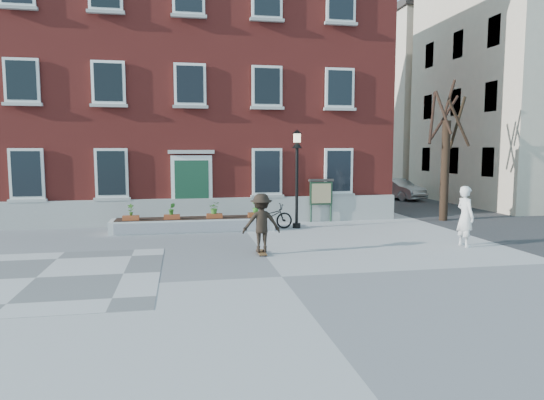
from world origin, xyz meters
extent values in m
plane|color=#999A9C|center=(0.00, 0.00, 0.00)|extent=(100.00, 100.00, 0.00)
cube|color=#5C5D5F|center=(-6.00, 1.00, 0.01)|extent=(6.00, 6.00, 0.01)
imported|color=black|center=(0.96, 7.16, 0.50)|extent=(1.94, 0.76, 1.00)
imported|color=#A7AAAC|center=(10.95, 16.92, 0.65)|extent=(2.57, 4.16, 1.29)
imported|color=silver|center=(6.64, 2.61, 0.99)|extent=(0.52, 0.75, 1.98)
cube|color=maroon|center=(-2.00, 14.00, 6.00)|extent=(18.00, 10.00, 12.00)
cube|color=#A3A39E|center=(-2.00, 8.88, 0.55)|extent=(18.00, 0.24, 1.10)
cube|color=#A4A49E|center=(-2.00, 8.75, 0.10)|extent=(2.60, 0.80, 0.20)
cube|color=#989893|center=(-2.00, 8.90, 0.30)|extent=(2.20, 0.50, 0.20)
cube|color=white|center=(-2.00, 8.92, 1.65)|extent=(1.70, 0.12, 2.50)
cube|color=#163C27|center=(-2.00, 8.87, 1.55)|extent=(1.40, 0.06, 2.30)
cube|color=#ABABA5|center=(-2.00, 8.88, 3.05)|extent=(1.90, 0.25, 0.15)
cube|color=silver|center=(-8.40, 8.90, 2.20)|extent=(1.30, 0.10, 2.00)
cube|color=black|center=(-8.40, 8.85, 2.20)|extent=(1.08, 0.04, 1.78)
cube|color=#ACADA7|center=(-8.40, 8.84, 1.14)|extent=(1.44, 0.20, 0.12)
cube|color=silver|center=(-8.40, 8.90, 5.80)|extent=(1.30, 0.10, 1.70)
cube|color=black|center=(-8.40, 8.85, 5.80)|extent=(1.08, 0.04, 1.48)
cube|color=#ADACA7|center=(-8.40, 8.84, 4.89)|extent=(1.44, 0.20, 0.12)
cube|color=#999994|center=(-8.40, 8.84, 8.49)|extent=(1.44, 0.20, 0.12)
cube|color=silver|center=(-5.20, 8.90, 2.20)|extent=(1.30, 0.10, 2.00)
cube|color=black|center=(-5.20, 8.85, 2.20)|extent=(1.08, 0.04, 1.78)
cube|color=#ABABA5|center=(-5.20, 8.84, 1.14)|extent=(1.44, 0.20, 0.12)
cube|color=white|center=(-5.20, 8.90, 5.80)|extent=(1.30, 0.10, 1.70)
cube|color=black|center=(-5.20, 8.85, 5.80)|extent=(1.08, 0.04, 1.48)
cube|color=#A6A6A1|center=(-5.20, 8.84, 4.89)|extent=(1.44, 0.20, 0.12)
cube|color=#9C9C97|center=(-5.20, 8.84, 8.49)|extent=(1.44, 0.20, 0.12)
cube|color=white|center=(-2.00, 8.90, 5.80)|extent=(1.30, 0.10, 1.70)
cube|color=black|center=(-2.00, 8.85, 5.80)|extent=(1.08, 0.04, 1.48)
cube|color=gray|center=(-2.00, 8.84, 4.89)|extent=(1.44, 0.20, 0.12)
cube|color=#A3A39E|center=(-2.00, 8.84, 8.49)|extent=(1.44, 0.20, 0.12)
cube|color=silver|center=(1.20, 8.90, 2.20)|extent=(1.30, 0.10, 2.00)
cube|color=black|center=(1.20, 8.85, 2.20)|extent=(1.08, 0.04, 1.78)
cube|color=#9FA09A|center=(1.20, 8.84, 1.14)|extent=(1.44, 0.20, 0.12)
cube|color=silver|center=(1.20, 8.90, 5.80)|extent=(1.30, 0.10, 1.70)
cube|color=black|center=(1.20, 8.85, 5.80)|extent=(1.08, 0.04, 1.48)
cube|color=#A4A49F|center=(1.20, 8.84, 4.89)|extent=(1.44, 0.20, 0.12)
cube|color=gray|center=(1.20, 8.84, 8.49)|extent=(1.44, 0.20, 0.12)
cube|color=white|center=(4.40, 8.90, 2.20)|extent=(1.30, 0.10, 2.00)
cube|color=black|center=(4.40, 8.85, 2.20)|extent=(1.08, 0.04, 1.78)
cube|color=gray|center=(4.40, 8.84, 1.14)|extent=(1.44, 0.20, 0.12)
cube|color=white|center=(4.40, 8.90, 5.80)|extent=(1.30, 0.10, 1.70)
cube|color=black|center=(4.40, 8.85, 5.80)|extent=(1.08, 0.04, 1.48)
cube|color=#ADADA7|center=(4.40, 8.84, 4.89)|extent=(1.44, 0.20, 0.12)
cube|color=white|center=(4.40, 8.90, 9.40)|extent=(1.30, 0.10, 1.70)
cube|color=black|center=(4.40, 8.85, 9.40)|extent=(1.08, 0.04, 1.48)
cube|color=#A3A39E|center=(4.40, 8.84, 8.49)|extent=(1.44, 0.20, 0.12)
cube|color=silver|center=(-2.00, 7.20, 0.25)|extent=(6.20, 1.10, 0.50)
cube|color=silver|center=(-2.00, 6.64, 0.25)|extent=(5.80, 0.02, 0.40)
cube|color=black|center=(-2.00, 7.20, 0.50)|extent=(5.80, 0.90, 0.06)
cube|color=#954120|center=(-4.30, 6.95, 0.60)|extent=(0.60, 0.25, 0.20)
imported|color=#305D1B|center=(-4.30, 6.95, 0.92)|extent=(0.24, 0.24, 0.45)
cube|color=brown|center=(-2.80, 6.95, 0.60)|extent=(0.60, 0.25, 0.20)
imported|color=#2D6C20|center=(-2.80, 6.95, 0.92)|extent=(0.25, 0.25, 0.45)
cube|color=brown|center=(-1.20, 6.95, 0.60)|extent=(0.60, 0.25, 0.20)
imported|color=#336A1F|center=(-1.20, 6.95, 0.92)|extent=(0.40, 0.40, 0.45)
cube|color=brown|center=(0.40, 6.95, 0.60)|extent=(0.60, 0.25, 0.20)
imported|color=#306B20|center=(0.40, 6.95, 0.92)|extent=(0.25, 0.25, 0.45)
cylinder|color=black|center=(9.00, 8.00, 2.20)|extent=(0.36, 0.36, 4.40)
cylinder|color=black|center=(9.51, 8.00, 4.29)|extent=(0.12, 1.12, 2.23)
cylinder|color=black|center=(9.17, 8.52, 4.55)|extent=(1.18, 0.49, 1.97)
cylinder|color=black|center=(8.51, 8.36, 4.55)|extent=(0.88, 1.14, 2.35)
cylinder|color=black|center=(8.70, 7.78, 4.73)|extent=(0.60, 0.77, 1.90)
cylinder|color=#2F2015|center=(9.20, 7.37, 4.24)|extent=(1.39, 0.55, 1.95)
cylinder|color=#2F1E15|center=(9.16, 8.13, 5.37)|extent=(0.43, 0.48, 1.58)
cube|color=#363639|center=(12.00, 18.00, 0.00)|extent=(8.00, 36.00, 0.01)
cube|color=beige|center=(18.00, 14.00, 7.00)|extent=(10.00, 11.00, 14.00)
cube|color=beige|center=(18.00, 26.00, 6.50)|extent=(10.00, 11.00, 13.00)
cube|color=#352F2D|center=(18.00, 26.00, 13.25)|extent=(10.40, 11.40, 0.50)
cube|color=black|center=(13.04, 10.80, 2.50)|extent=(0.08, 1.00, 1.50)
cube|color=black|center=(13.04, 14.00, 2.50)|extent=(0.08, 1.00, 1.50)
cube|color=black|center=(13.04, 17.20, 2.50)|extent=(0.08, 1.00, 1.50)
cube|color=black|center=(13.04, 10.80, 5.80)|extent=(0.08, 1.00, 1.50)
cube|color=black|center=(13.04, 14.00, 5.80)|extent=(0.08, 1.00, 1.50)
cube|color=black|center=(13.04, 17.20, 5.80)|extent=(0.08, 1.00, 1.50)
cube|color=black|center=(13.04, 10.80, 9.00)|extent=(0.08, 1.00, 1.50)
cube|color=black|center=(13.04, 14.00, 9.00)|extent=(0.08, 1.00, 1.50)
cube|color=black|center=(13.04, 17.20, 9.00)|extent=(0.08, 1.00, 1.50)
cylinder|color=black|center=(2.11, 7.21, 0.10)|extent=(0.32, 0.32, 0.20)
cylinder|color=black|center=(2.11, 7.21, 1.60)|extent=(0.12, 0.12, 3.20)
cone|color=black|center=(2.11, 7.21, 3.35)|extent=(0.40, 0.40, 0.30)
cube|color=#F7E5B6|center=(2.11, 7.21, 3.60)|extent=(0.24, 0.24, 0.34)
cone|color=black|center=(2.11, 7.21, 3.85)|extent=(0.40, 0.40, 0.16)
cylinder|color=#1A3426|center=(3.09, 8.65, 0.90)|extent=(0.08, 0.08, 1.80)
cylinder|color=#193323|center=(3.99, 8.65, 0.90)|extent=(0.08, 0.08, 1.80)
cube|color=#193221|center=(3.54, 8.65, 1.25)|extent=(1.00, 0.10, 1.00)
cube|color=#C4BA7F|center=(3.54, 8.59, 1.25)|extent=(0.85, 0.02, 0.85)
cube|color=#383330|center=(3.54, 8.65, 1.82)|extent=(1.10, 0.16, 0.10)
cube|color=brown|center=(-0.08, 2.64, 0.06)|extent=(0.22, 0.78, 0.03)
cylinder|color=black|center=(-0.17, 2.36, 0.03)|extent=(0.03, 0.05, 0.05)
cylinder|color=black|center=(0.01, 2.36, 0.03)|extent=(0.03, 0.05, 0.05)
cylinder|color=black|center=(-0.17, 2.92, 0.03)|extent=(0.03, 0.05, 0.05)
cylinder|color=black|center=(0.01, 2.92, 0.03)|extent=(0.03, 0.05, 0.05)
imported|color=black|center=(-0.08, 2.64, 0.96)|extent=(1.16, 0.69, 1.77)
camera|label=1|loc=(-2.41, -11.57, 3.18)|focal=32.00mm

